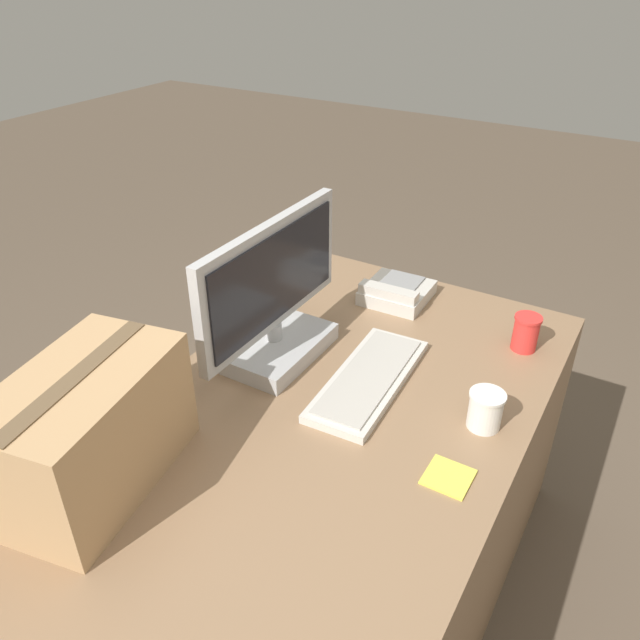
% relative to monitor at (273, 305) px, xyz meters
% --- Properties ---
extents(ground_plane, '(12.00, 12.00, 0.00)m').
position_rel_monitor_xyz_m(ground_plane, '(-0.27, -0.26, -0.88)').
color(ground_plane, brown).
extents(office_desk, '(1.80, 0.90, 0.73)m').
position_rel_monitor_xyz_m(office_desk, '(-0.27, -0.26, -0.52)').
color(office_desk, '#8C6B4C').
rests_on(office_desk, ground_plane).
extents(monitor, '(0.58, 0.23, 0.39)m').
position_rel_monitor_xyz_m(monitor, '(0.00, 0.00, 0.00)').
color(monitor, '#B7B7B7').
rests_on(monitor, office_desk).
extents(keyboard, '(0.45, 0.19, 0.03)m').
position_rel_monitor_xyz_m(keyboard, '(0.01, -0.29, -0.14)').
color(keyboard, beige).
rests_on(keyboard, office_desk).
extents(desk_phone, '(0.21, 0.20, 0.07)m').
position_rel_monitor_xyz_m(desk_phone, '(0.45, -0.16, -0.13)').
color(desk_phone, beige).
rests_on(desk_phone, office_desk).
extents(paper_cup_left, '(0.09, 0.09, 0.09)m').
position_rel_monitor_xyz_m(paper_cup_left, '(0.00, -0.59, -0.11)').
color(paper_cup_left, white).
rests_on(paper_cup_left, office_desk).
extents(paper_cup_right, '(0.08, 0.08, 0.10)m').
position_rel_monitor_xyz_m(paper_cup_right, '(0.38, -0.59, -0.10)').
color(paper_cup_right, red).
rests_on(paper_cup_right, office_desk).
extents(cardboard_box, '(0.46, 0.32, 0.27)m').
position_rel_monitor_xyz_m(cardboard_box, '(-0.58, 0.05, -0.02)').
color(cardboard_box, tan).
rests_on(cardboard_box, office_desk).
extents(sticky_note_pad, '(0.10, 0.10, 0.01)m').
position_rel_monitor_xyz_m(sticky_note_pad, '(-0.20, -0.58, -0.15)').
color(sticky_note_pad, '#E5DB4C').
rests_on(sticky_note_pad, office_desk).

